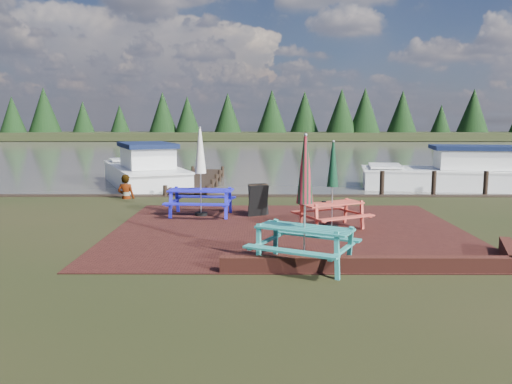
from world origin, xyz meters
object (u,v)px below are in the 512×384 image
at_px(picnic_table_red, 332,199).
at_px(picnic_table_blue, 201,185).
at_px(chalkboard, 258,200).
at_px(jetty, 200,180).
at_px(boat_near, 457,175).
at_px(picnic_table_teal, 304,221).
at_px(boat_jetty, 144,173).
at_px(person, 125,175).

xyz_separation_m(picnic_table_red, picnic_table_blue, (-3.62, 1.80, 0.11)).
bearing_deg(chalkboard, jetty, 85.46).
height_order(chalkboard, boat_near, boat_near).
height_order(picnic_table_teal, boat_near, picnic_table_teal).
xyz_separation_m(picnic_table_teal, boat_jetty, (-6.11, 13.28, -0.42)).
height_order(picnic_table_teal, person, picnic_table_teal).
bearing_deg(boat_near, picnic_table_blue, 134.61).
xyz_separation_m(picnic_table_blue, jetty, (-1.01, 8.29, -0.80)).
height_order(picnic_table_teal, picnic_table_blue, picnic_table_blue).
xyz_separation_m(chalkboard, person, (-4.82, 3.38, 0.39)).
bearing_deg(boat_near, picnic_table_teal, 157.34).
relative_size(picnic_table_red, person, 1.30).
distance_m(picnic_table_teal, picnic_table_red, 3.54).
distance_m(picnic_table_teal, boat_jetty, 14.62).
height_order(boat_jetty, person, boat_jetty).
bearing_deg(picnic_table_teal, jetty, 132.28).
relative_size(jetty, boat_jetty, 1.11).
bearing_deg(picnic_table_teal, person, 151.10).
bearing_deg(boat_jetty, person, -108.66).
height_order(picnic_table_teal, picnic_table_red, picnic_table_teal).
relative_size(chalkboard, boat_jetty, 0.12).
bearing_deg(boat_near, person, 116.04).
xyz_separation_m(boat_jetty, boat_near, (14.01, -0.72, -0.03)).
height_order(chalkboard, person, person).
xyz_separation_m(picnic_table_red, boat_near, (6.87, 9.18, -0.37)).
xyz_separation_m(boat_jetty, person, (0.40, -4.76, 0.41)).
bearing_deg(jetty, picnic_table_teal, -75.02).
xyz_separation_m(picnic_table_blue, boat_near, (10.50, 7.38, -0.48)).
bearing_deg(chalkboard, boat_near, 17.52).
xyz_separation_m(picnic_table_teal, picnic_table_red, (1.03, 3.38, -0.09)).
relative_size(picnic_table_blue, boat_near, 0.32).
xyz_separation_m(chalkboard, boat_near, (8.79, 7.41, -0.06)).
height_order(jetty, person, person).
height_order(picnic_table_teal, boat_jetty, picnic_table_teal).
bearing_deg(person, picnic_table_teal, 132.90).
distance_m(picnic_table_blue, jetty, 8.39).
xyz_separation_m(chalkboard, jetty, (-2.72, 8.33, -0.38)).
height_order(picnic_table_red, chalkboard, picnic_table_red).
relative_size(jetty, boat_near, 1.11).
bearing_deg(boat_near, chalkboard, 139.65).
distance_m(jetty, boat_near, 11.55).
relative_size(picnic_table_teal, picnic_table_blue, 0.97).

